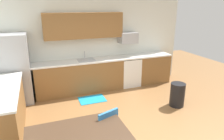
{
  "coord_description": "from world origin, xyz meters",
  "views": [
    {
      "loc": [
        -1.58,
        -3.24,
        2.46
      ],
      "look_at": [
        0.0,
        1.0,
        1.0
      ],
      "focal_mm": 32.75,
      "sensor_mm": 36.0,
      "label": 1
    }
  ],
  "objects_px": {
    "microwave": "(128,38)",
    "refrigerator": "(14,69)",
    "oven_range": "(129,71)",
    "chair_near_table": "(113,133)",
    "dining_table": "(78,138)",
    "trash_bin": "(177,95)"
  },
  "relations": [
    {
      "from": "refrigerator",
      "to": "microwave",
      "type": "relative_size",
      "value": 3.3
    },
    {
      "from": "refrigerator",
      "to": "trash_bin",
      "type": "distance_m",
      "value": 4.16
    },
    {
      "from": "trash_bin",
      "to": "refrigerator",
      "type": "bearing_deg",
      "value": 156.36
    },
    {
      "from": "dining_table",
      "to": "chair_near_table",
      "type": "relative_size",
      "value": 1.65
    },
    {
      "from": "refrigerator",
      "to": "chair_near_table",
      "type": "height_order",
      "value": "refrigerator"
    },
    {
      "from": "oven_range",
      "to": "dining_table",
      "type": "relative_size",
      "value": 0.65
    },
    {
      "from": "chair_near_table",
      "to": "trash_bin",
      "type": "xyz_separation_m",
      "value": [
        2.19,
        1.22,
        -0.2
      ]
    },
    {
      "from": "microwave",
      "to": "dining_table",
      "type": "height_order",
      "value": "microwave"
    },
    {
      "from": "oven_range",
      "to": "microwave",
      "type": "relative_size",
      "value": 1.69
    },
    {
      "from": "refrigerator",
      "to": "oven_range",
      "type": "relative_size",
      "value": 1.96
    },
    {
      "from": "refrigerator",
      "to": "chair_near_table",
      "type": "xyz_separation_m",
      "value": [
        1.58,
        -2.87,
        -0.39
      ]
    },
    {
      "from": "refrigerator",
      "to": "trash_bin",
      "type": "xyz_separation_m",
      "value": [
        3.77,
        -1.65,
        -0.59
      ]
    },
    {
      "from": "refrigerator",
      "to": "trash_bin",
      "type": "height_order",
      "value": "refrigerator"
    },
    {
      "from": "refrigerator",
      "to": "microwave",
      "type": "distance_m",
      "value": 3.29
    },
    {
      "from": "microwave",
      "to": "dining_table",
      "type": "distance_m",
      "value": 4.01
    },
    {
      "from": "oven_range",
      "to": "microwave",
      "type": "xyz_separation_m",
      "value": [
        -0.0,
        0.1,
        1.03
      ]
    },
    {
      "from": "microwave",
      "to": "refrigerator",
      "type": "bearing_deg",
      "value": -176.81
    },
    {
      "from": "microwave",
      "to": "oven_range",
      "type": "bearing_deg",
      "value": -90.0
    },
    {
      "from": "oven_range",
      "to": "microwave",
      "type": "distance_m",
      "value": 1.04
    },
    {
      "from": "chair_near_table",
      "to": "trash_bin",
      "type": "bearing_deg",
      "value": 29.02
    },
    {
      "from": "chair_near_table",
      "to": "microwave",
      "type": "bearing_deg",
      "value": 61.58
    },
    {
      "from": "refrigerator",
      "to": "dining_table",
      "type": "distance_m",
      "value": 3.22
    }
  ]
}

